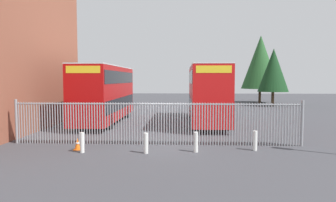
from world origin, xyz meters
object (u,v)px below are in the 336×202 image
(double_decker_bus_near_gate, at_px, (207,92))
(bollard_near_left, at_px, (82,143))
(traffic_cone_by_gate, at_px, (78,144))
(bollard_far_right, at_px, (255,141))
(bollard_center_front, at_px, (146,143))
(bollard_near_right, at_px, (196,142))
(double_decker_bus_behind_fence_left, at_px, (106,92))

(double_decker_bus_near_gate, xyz_separation_m, bollard_near_left, (-6.49, -10.02, -1.95))
(traffic_cone_by_gate, bearing_deg, bollard_far_right, 1.97)
(traffic_cone_by_gate, bearing_deg, bollard_near_left, -52.66)
(double_decker_bus_near_gate, distance_m, bollard_center_front, 10.79)
(bollard_far_right, bearing_deg, double_decker_bus_near_gate, 100.02)
(bollard_center_front, relative_size, traffic_cone_by_gate, 1.61)
(double_decker_bus_near_gate, bearing_deg, bollard_far_right, -79.98)
(bollard_near_right, bearing_deg, double_decker_bus_near_gate, 82.83)
(bollard_near_right, bearing_deg, double_decker_bus_behind_fence_left, 124.78)
(bollard_near_right, xyz_separation_m, traffic_cone_by_gate, (-5.68, 0.17, -0.19))
(double_decker_bus_behind_fence_left, bearing_deg, traffic_cone_by_gate, -83.91)
(bollard_center_front, height_order, traffic_cone_by_gate, bollard_center_front)
(bollard_near_right, bearing_deg, bollard_far_right, 9.23)
(bollard_near_left, distance_m, bollard_center_front, 2.97)
(bollard_near_left, xyz_separation_m, bollard_near_right, (5.28, 0.37, 0.00))
(bollard_far_right, relative_size, traffic_cone_by_gate, 1.61)
(double_decker_bus_behind_fence_left, relative_size, bollard_far_right, 11.38)
(bollard_near_left, bearing_deg, bollard_center_front, 0.10)
(double_decker_bus_near_gate, height_order, bollard_far_right, double_decker_bus_near_gate)
(double_decker_bus_near_gate, height_order, bollard_near_right, double_decker_bus_near_gate)
(bollard_center_front, bearing_deg, bollard_near_left, -179.90)
(double_decker_bus_near_gate, distance_m, bollard_far_right, 9.53)
(traffic_cone_by_gate, bearing_deg, bollard_near_right, -1.69)
(bollard_near_left, bearing_deg, bollard_far_right, 5.83)
(bollard_center_front, distance_m, bollard_far_right, 5.21)
(double_decker_bus_near_gate, distance_m, bollard_near_left, 12.10)
(bollard_near_left, distance_m, bollard_far_right, 8.16)
(bollard_near_left, bearing_deg, bollard_near_right, 3.98)
(bollard_far_right, bearing_deg, bollard_center_front, -170.90)
(double_decker_bus_near_gate, xyz_separation_m, double_decker_bus_behind_fence_left, (-7.91, -0.01, 0.00))
(bollard_near_right, height_order, traffic_cone_by_gate, bollard_near_right)
(bollard_center_front, bearing_deg, bollard_near_right, 8.93)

